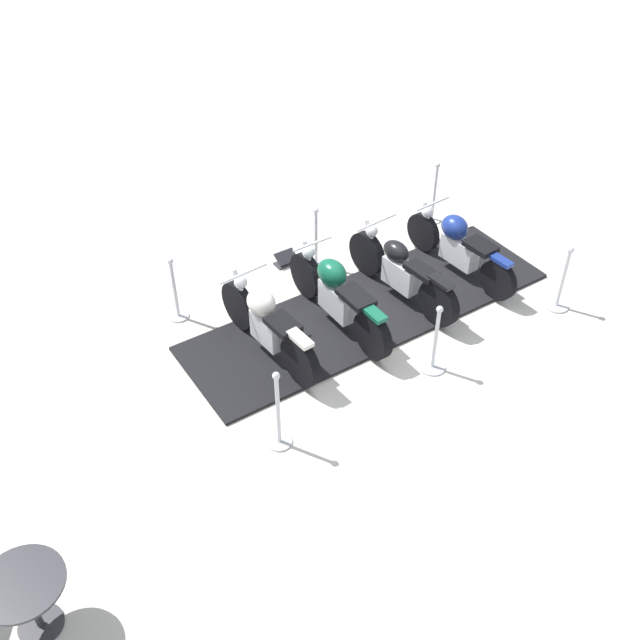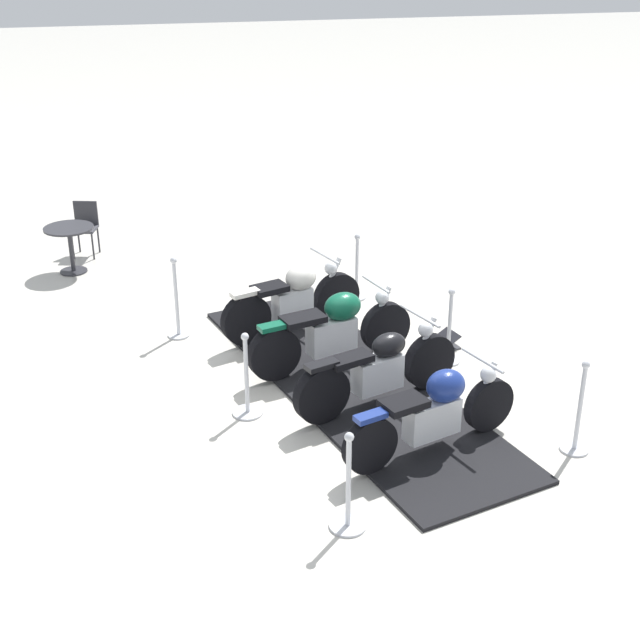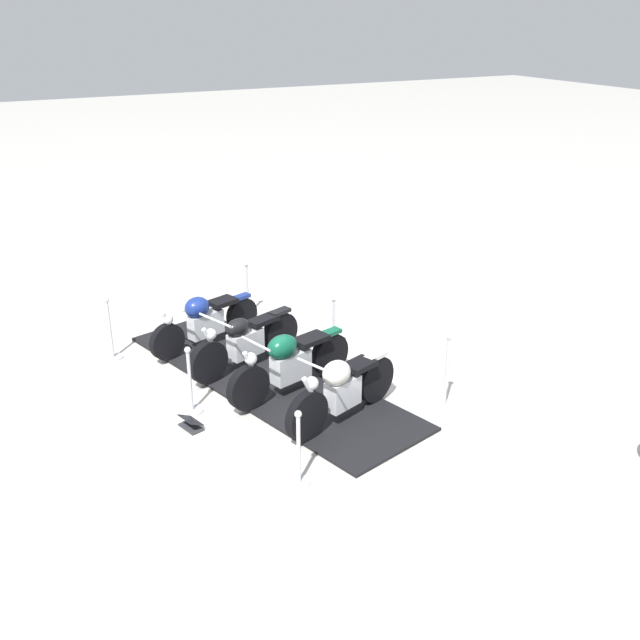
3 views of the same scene
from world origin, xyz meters
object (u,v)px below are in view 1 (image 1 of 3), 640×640
Objects in this scene: motorcycle_black at (401,271)px; info_placard at (286,260)px; motorcycle_forest at (337,294)px; motorcycle_cream at (267,323)px; stanchion_left_rear at (278,419)px; cafe_table at (26,594)px; stanchion_left_mid at (434,350)px; stanchion_left_front at (560,290)px; stanchion_right_front at (434,201)px; motorcycle_navy at (458,245)px; stanchion_right_rear at (176,297)px; stanchion_right_mid at (316,247)px.

info_placard is (1.33, -1.36, -0.43)m from motorcycle_black.
motorcycle_cream is (1.07, 0.29, -0.00)m from motorcycle_forest.
stanchion_left_rear is 3.14m from cafe_table.
motorcycle_black is at bearing -94.44° from motorcycle_cream.
stanchion_left_front is at bearing -165.11° from stanchion_left_mid.
stanchion_right_front is at bearing -115.03° from stanchion_left_mid.
stanchion_left_rear is at bearing 14.89° from stanchion_left_front.
stanchion_left_rear is at bearing 45.75° from stanchion_right_front.
motorcycle_cream is at bearing 86.87° from motorcycle_navy.
stanchion_left_front is at bearing -157.85° from motorcycle_navy.
stanchion_left_front is 0.90× the size of stanchion_left_rear.
stanchion_left_front reaches higher than info_placard.
motorcycle_navy is at bearing -93.27° from motorcycle_black.
stanchion_left_front is (-4.25, 0.35, -0.22)m from motorcycle_cream.
stanchion_right_rear reaches higher than cafe_table.
stanchion_right_front reaches higher than info_placard.
info_placard is at bearing -68.03° from stanchion_left_mid.
stanchion_right_mid is 0.89× the size of stanchion_left_rear.
stanchion_right_rear is at bearing -15.98° from stanchion_left_front.
stanchion_right_mid is 3.66m from stanchion_left_rear.
motorcycle_black is 2.30m from stanchion_left_front.
motorcycle_forest is 1.95× the size of stanchion_left_rear.
stanchion_right_front is at bearing -75.11° from stanchion_left_front.
stanchion_left_rear is at bearing -122.60° from info_placard.
motorcycle_forest is 2.07× the size of stanchion_right_front.
stanchion_left_front is at bearing -116.67° from motorcycle_forest.
motorcycle_cream reaches higher than motorcycle_black.
stanchion_left_front is 1.32× the size of cafe_table.
stanchion_left_rear reaches higher than motorcycle_black.
motorcycle_cream reaches higher than stanchion_left_front.
motorcycle_forest reaches higher than stanchion_right_rear.
stanchion_left_front is at bearing 144.80° from stanchion_right_mid.
motorcycle_navy is at bearing -49.61° from stanchion_left_front.
stanchion_left_front is 5.47m from stanchion_right_rear.
motorcycle_navy is 0.95× the size of motorcycle_forest.
motorcycle_forest is 2.27m from stanchion_right_rear.
cafe_table is (6.59, 5.38, 0.21)m from stanchion_right_front.
stanchion_right_front is 8.51m from cafe_table.
stanchion_left_mid is 1.00× the size of stanchion_left_front.
stanchion_left_front reaches higher than motorcycle_navy.
motorcycle_black reaches higher than stanchion_right_mid.
motorcycle_black reaches higher than stanchion_left_mid.
stanchion_left_mid is 2.35m from stanchion_left_rear.
stanchion_left_mid is 2.52× the size of info_placard.
motorcycle_black reaches higher than cafe_table.
motorcycle_forest reaches higher than cafe_table.
stanchion_right_front is at bearing -75.33° from motorcycle_cream.
stanchion_right_rear is 1.29× the size of cafe_table.
stanchion_right_front is at bearing -165.11° from stanchion_right_mid.
stanchion_right_mid is (1.96, -0.89, -0.19)m from motorcycle_navy.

